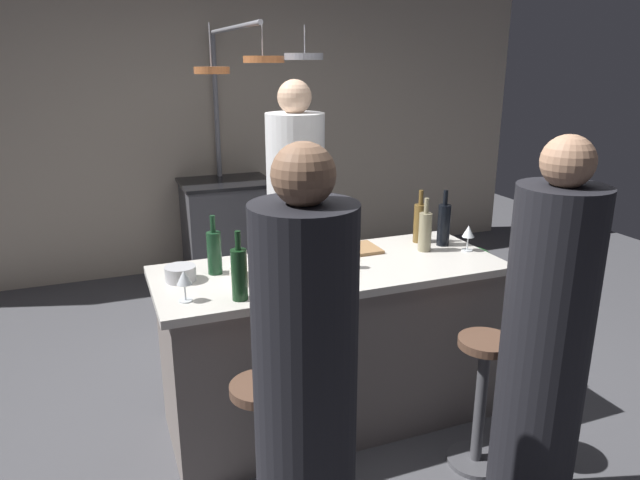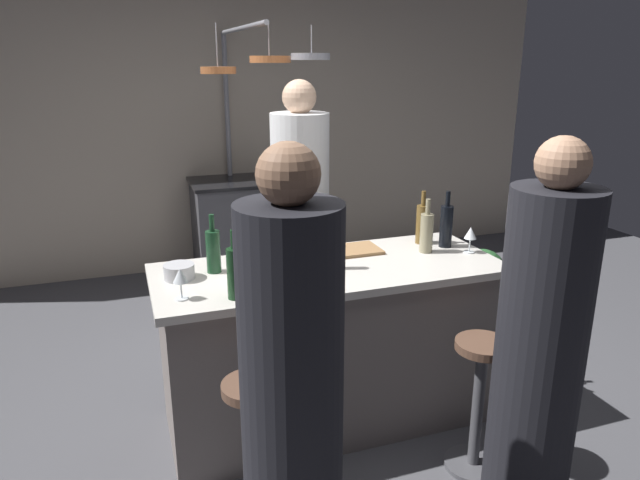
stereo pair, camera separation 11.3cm
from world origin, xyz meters
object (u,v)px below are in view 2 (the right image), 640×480
Objects in this scene: guest_left at (292,403)px; mixing_bowl_steel at (179,272)px; mixing_bowl_wooden at (311,276)px; cutting_board at (351,250)px; wine_bottle_red at (235,272)px; chef at (301,228)px; mixing_bowl_ceramic at (247,271)px; wine_bottle_green at (213,250)px; guest_right at (538,359)px; pepper_mill at (332,249)px; wine_bottle_amber at (422,223)px; wine_glass_near_right_guest at (470,234)px; bar_stool_right at (478,400)px; potted_plant at (482,277)px; wine_bottle_white at (427,232)px; wine_bottle_dark at (446,225)px; stove_range at (237,228)px; wine_glass_by_chef at (316,247)px; wine_glass_near_left_guest at (180,277)px; bar_stool_left at (256,447)px.

guest_left is 11.31× the size of mixing_bowl_steel.
mixing_bowl_steel is at bearing 157.75° from mixing_bowl_wooden.
cutting_board is 1.01× the size of wine_bottle_red.
chef is 9.42× the size of mixing_bowl_ceramic.
wine_bottle_green is at bearing 95.49° from wine_bottle_red.
mixing_bowl_ceramic is (-0.58, -0.98, 0.10)m from chef.
guest_right is 7.92× the size of pepper_mill.
wine_bottle_amber is 2.12× the size of wine_glass_near_right_guest.
chef reaches higher than wine_glass_near_right_guest.
bar_stool_right is 1.92m from potted_plant.
guest_left reaches higher than mixing_bowl_wooden.
mixing_bowl_wooden is at bearing -22.25° from mixing_bowl_steel.
pepper_mill is (-0.14, -0.98, 0.17)m from chef.
mixing_bowl_steel is (-0.26, 1.04, 0.15)m from guest_left.
wine_bottle_white is 0.93× the size of wine_bottle_dark.
guest_left reaches higher than cutting_board.
mixing_bowl_wooden is at bearing -163.91° from wine_bottle_white.
stove_range is 2.53m from wine_bottle_dark.
wine_glass_near_right_guest is 1.57m from mixing_bowl_steel.
chef is 0.96m from wine_glass_by_chef.
guest_right is at bearing -100.62° from wine_bottle_dark.
mixing_bowl_wooden reaches higher than bar_stool_right.
wine_bottle_dark is (0.20, 1.07, 0.25)m from guest_right.
wine_bottle_white is 0.16m from wine_bottle_dark.
guest_right is at bearing -43.66° from mixing_bowl_ceramic.
mixing_bowl_wooden is at bearing 1.93° from wine_glass_near_left_guest.
mixing_bowl_ceramic reaches higher than mixing_bowl_steel.
wine_bottle_red reaches higher than wine_bottle_white.
mixing_bowl_wooden is (0.38, 0.09, -0.09)m from wine_bottle_red.
bar_stool_right is 0.93m from wine_bottle_white.
guest_right is 8.67× the size of mixing_bowl_ceramic.
wine_glass_near_left_guest is 0.68× the size of mixing_bowl_wooden.
guest_right is at bearing -81.03° from stove_range.
wine_bottle_red reaches higher than bar_stool_left.
potted_plant is (1.62, -1.50, -0.15)m from stove_range.
wine_bottle_green reaches higher than cutting_board.
stove_range is at bearing 90.06° from pepper_mill.
mixing_bowl_steel is (-1.56, 0.12, -0.07)m from wine_glass_near_right_guest.
chef is 6.05× the size of wine_bottle_green.
wine_bottle_white is (0.59, -2.40, 0.57)m from stove_range.
wine_bottle_white is at bearing 14.98° from wine_bottle_red.
guest_right is at bearing -88.36° from bar_stool_right.
chef reaches higher than bar_stool_right.
mixing_bowl_wooden is at bearing -147.92° from potted_plant.
wine_bottle_dark is 2.21× the size of wine_glass_near_left_guest.
wine_bottle_red is at bearing -84.51° from wine_bottle_green.
potted_plant is 2.61m from mixing_bowl_steel.
wine_bottle_green is 1.56× the size of mixing_bowl_ceramic.
mixing_bowl_steel is at bearing -135.84° from chef.
guest_left is 11.56× the size of wine_glass_by_chef.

